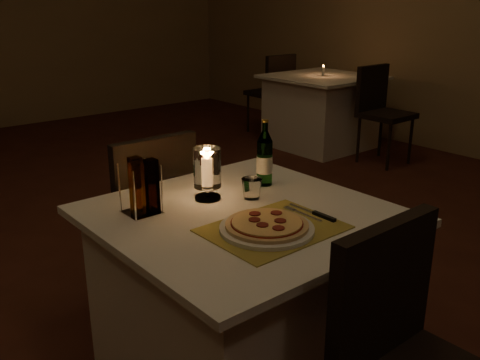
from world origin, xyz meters
TOP-DOWN VIEW (x-y plane):
  - floor at (0.00, 0.00)m, footprint 8.00×10.00m
  - main_table at (0.19, -0.33)m, footprint 1.00×1.00m
  - chair_near at (0.19, -1.05)m, footprint 0.42×0.42m
  - chair_far at (0.19, 0.38)m, footprint 0.42×0.42m
  - placemat at (0.17, -0.51)m, footprint 0.45×0.34m
  - plate at (0.14, -0.51)m, footprint 0.32×0.32m
  - pizza at (0.14, -0.51)m, footprint 0.28×0.28m
  - fork at (0.33, -0.48)m, footprint 0.02×0.18m
  - knife at (0.37, -0.54)m, footprint 0.02×0.22m
  - tumbler at (0.31, -0.24)m, footprint 0.08×0.08m
  - water_bottle at (0.45, -0.15)m, footprint 0.07×0.07m
  - hurricane_candle at (0.17, -0.13)m, footprint 0.11×0.11m
  - cruet_caddy at (-0.10, -0.11)m, footprint 0.12×0.12m
  - neighbor_table_right at (3.18, 1.96)m, footprint 1.00×1.00m
  - neighbor_chair_ra at (3.18, 1.24)m, footprint 0.42×0.42m
  - neighbor_chair_rb at (3.18, 2.67)m, footprint 0.42×0.42m
  - neighbor_candle_right at (3.18, 1.96)m, footprint 0.03×0.03m

SIDE VIEW (x-z plane):
  - floor at x=0.00m, z-range -0.02..0.00m
  - main_table at x=0.19m, z-range 0.00..0.74m
  - neighbor_table_right at x=3.18m, z-range 0.00..0.74m
  - chair_near at x=0.19m, z-range 0.10..1.00m
  - chair_far at x=0.19m, z-range 0.10..1.00m
  - neighbor_chair_ra at x=3.18m, z-range 0.10..1.00m
  - neighbor_chair_rb at x=3.18m, z-range 0.10..1.00m
  - placemat at x=0.17m, z-range 0.74..0.74m
  - fork at x=0.33m, z-range 0.74..0.75m
  - knife at x=0.37m, z-range 0.74..0.76m
  - plate at x=0.14m, z-range 0.74..0.76m
  - pizza at x=0.14m, z-range 0.76..0.78m
  - tumbler at x=0.31m, z-range 0.74..0.82m
  - neighbor_candle_right at x=3.18m, z-range 0.73..0.84m
  - cruet_caddy at x=-0.10m, z-range 0.73..0.94m
  - water_bottle at x=0.45m, z-range 0.71..0.99m
  - hurricane_candle at x=0.17m, z-range 0.76..0.96m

